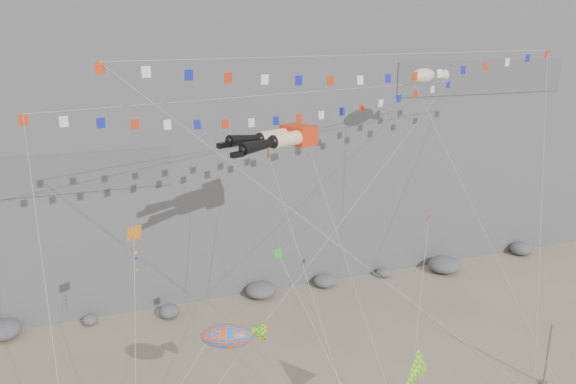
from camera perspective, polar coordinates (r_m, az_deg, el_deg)
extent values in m
cube|color=slate|center=(58.79, -7.71, 18.71)|extent=(80.00, 28.00, 50.00)
cylinder|color=slate|center=(41.01, 24.87, -14.78)|extent=(0.12, 0.12, 4.30)
cube|color=red|center=(35.20, 1.10, 5.85)|extent=(2.16, 2.43, 1.18)
cylinder|color=beige|center=(33.58, -0.24, 5.35)|extent=(2.18, 1.63, 0.87)
sphere|color=black|center=(32.90, -1.48, 5.12)|extent=(0.80, 0.80, 0.80)
cone|color=black|center=(32.13, -3.01, 4.71)|extent=(2.47, 1.67, 0.82)
cube|color=black|center=(31.17, -5.19, 3.81)|extent=(0.85, 0.64, 0.29)
cylinder|color=beige|center=(34.42, -1.62, 5.61)|extent=(2.18, 1.63, 0.87)
sphere|color=black|center=(33.76, -2.87, 5.39)|extent=(0.80, 0.80, 0.80)
cone|color=black|center=(32.97, -4.40, 5.30)|extent=(2.49, 1.67, 0.87)
cube|color=black|center=(32.00, -6.56, 4.76)|extent=(0.85, 0.64, 0.29)
cylinder|color=gray|center=(31.31, 6.93, -10.99)|extent=(0.03, 0.03, 21.98)
cylinder|color=gray|center=(30.86, -8.41, -9.04)|extent=(0.03, 0.03, 26.84)
cylinder|color=gray|center=(36.21, 16.73, -3.58)|extent=(0.03, 0.03, 23.54)
cylinder|color=gray|center=(28.82, -15.22, -18.28)|extent=(0.03, 0.03, 14.52)
cylinder|color=gray|center=(40.94, 19.56, -2.93)|extent=(0.03, 0.03, 23.79)
cylinder|color=gray|center=(32.14, 2.73, -11.24)|extent=(0.03, 0.03, 19.44)
cylinder|color=gray|center=(35.07, 12.97, -13.56)|extent=(0.03, 0.03, 15.93)
cylinder|color=gray|center=(29.85, 5.09, -18.28)|extent=(0.03, 0.03, 14.07)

